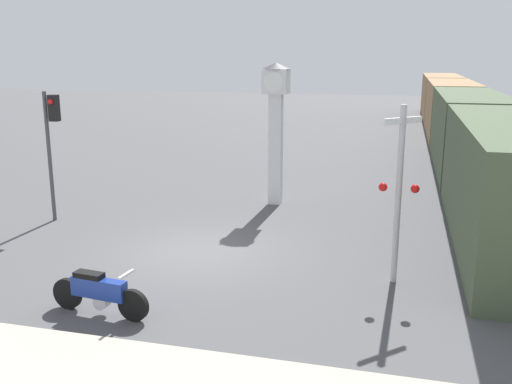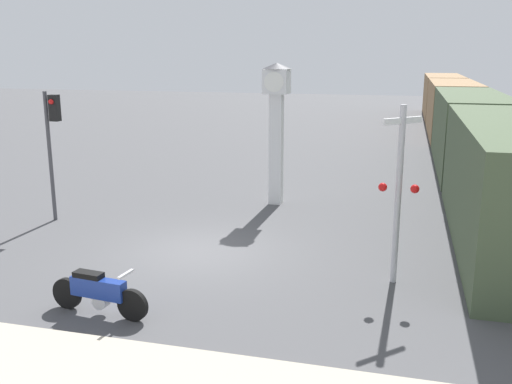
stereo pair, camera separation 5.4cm
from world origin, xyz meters
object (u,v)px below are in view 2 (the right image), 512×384
clock_tower (276,113)px  railroad_crossing_signal (399,189)px  freight_train (459,118)px  motorcycle (98,292)px  traffic_light (52,133)px

clock_tower → railroad_crossing_signal: size_ratio=1.19×
clock_tower → freight_train: (7.17, 14.06, -1.49)m
clock_tower → railroad_crossing_signal: clock_tower is taller
motorcycle → railroad_crossing_signal: bearing=36.1°
freight_train → railroad_crossing_signal: bearing=-98.3°
clock_tower → motorcycle: bearing=-99.2°
motorcycle → clock_tower: 10.02m
clock_tower → freight_train: bearing=63.0°
freight_train → traffic_light: traffic_light is taller
motorcycle → railroad_crossing_signal: (5.77, 3.26, 1.76)m
motorcycle → freight_train: 25.18m
freight_train → railroad_crossing_signal: size_ratio=10.65×
motorcycle → traffic_light: size_ratio=0.55×
clock_tower → traffic_light: bearing=-148.6°
freight_train → traffic_light: bearing=-126.9°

